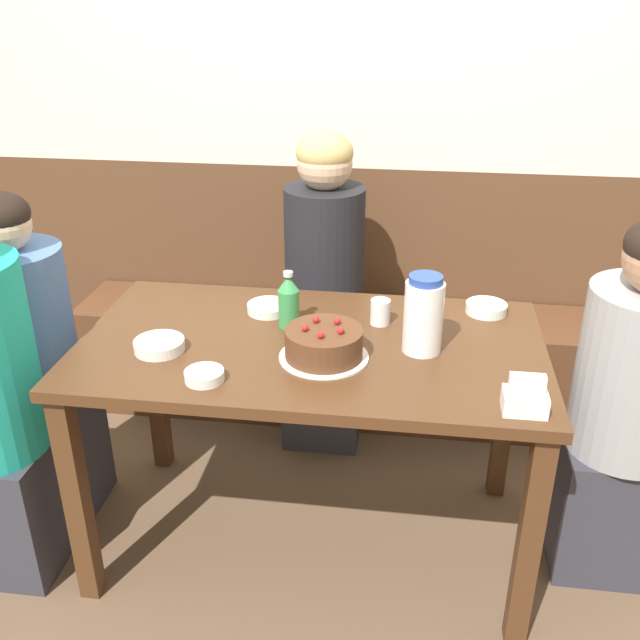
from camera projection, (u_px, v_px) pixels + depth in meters
The scene contains 16 objects.
ground_plane at pixel (312, 536), 2.46m from camera, with size 12.00×12.00×0.00m, color brown.
back_wall at pixel (349, 113), 2.86m from camera, with size 4.80×0.04×2.50m.
bench_seat at pixel (340, 361), 3.10m from camera, with size 2.24×0.38×0.48m.
dining_table at pixel (311, 371), 2.18m from camera, with size 1.39×0.77×0.76m.
birthday_cake at pixel (324, 344), 2.02m from camera, with size 0.26×0.26×0.11m.
water_pitcher at pixel (423, 315), 2.04m from camera, with size 0.11×0.11×0.23m.
soju_bottle at pixel (289, 301), 2.19m from camera, with size 0.07×0.07×0.18m.
napkin_holder at pixel (525, 398), 1.77m from camera, with size 0.11×0.08×0.11m.
bowl_soup_white at pixel (486, 308), 2.31m from camera, with size 0.13×0.13×0.03m.
bowl_rice_small at pixel (204, 376), 1.92m from camera, with size 0.11×0.11×0.03m.
bowl_side_dish at pixel (159, 345), 2.08m from camera, with size 0.15×0.15×0.03m.
bowl_sauce_shallow at pixel (268, 308), 2.32m from camera, with size 0.14×0.14×0.03m.
glass_water_tall at pixel (380, 312), 2.23m from camera, with size 0.06×0.06×0.08m.
person_teal_shirt at pixel (629, 410), 2.12m from camera, with size 0.35×0.35×1.17m.
person_pale_blue_shirt at pixel (30, 372), 2.37m from camera, with size 0.34×0.33×1.17m.
person_dark_striped at pixel (324, 303), 2.78m from camera, with size 0.30×0.34×1.26m.
Camera 1 is at (0.29, -1.87, 1.74)m, focal length 40.00 mm.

